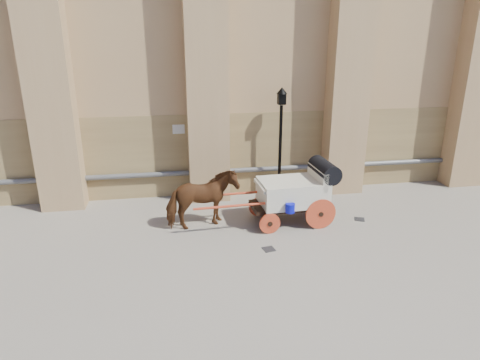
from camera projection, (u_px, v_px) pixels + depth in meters
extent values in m
plane|color=#6D6659|center=(256.00, 240.00, 12.41)|extent=(90.00, 90.00, 0.00)
cube|color=#98804F|center=(287.00, 151.00, 16.09)|extent=(44.00, 0.35, 3.00)
cylinder|color=#59595B|center=(288.00, 168.00, 16.03)|extent=(42.00, 0.18, 0.18)
cube|color=beige|center=(179.00, 129.00, 14.98)|extent=(0.42, 0.04, 0.32)
imported|color=#5E3215|center=(202.00, 200.00, 12.98)|extent=(2.32, 1.47, 1.81)
cube|color=black|center=(289.00, 205.00, 13.43)|extent=(2.41, 1.19, 0.13)
cube|color=beige|center=(292.00, 192.00, 13.31)|extent=(2.10, 1.44, 0.75)
cube|color=beige|center=(318.00, 177.00, 13.33)|extent=(0.23, 1.35, 0.59)
cube|color=beige|center=(264.00, 186.00, 13.04)|extent=(0.44, 1.20, 0.11)
cylinder|color=black|center=(324.00, 170.00, 13.31)|extent=(0.67, 1.37, 0.60)
cylinder|color=#BD3C20|center=(321.00, 214.00, 13.02)|extent=(0.97, 0.11, 0.96)
cylinder|color=#BD3C20|center=(305.00, 198.00, 14.24)|extent=(0.97, 0.11, 0.96)
cylinder|color=#BD3C20|center=(270.00, 223.00, 12.75)|extent=(0.65, 0.10, 0.64)
cylinder|color=#BD3C20|center=(259.00, 207.00, 13.97)|extent=(0.65, 0.10, 0.64)
cylinder|color=#BD3C20|center=(237.00, 206.00, 12.53)|extent=(2.57, 0.21, 0.07)
cylinder|color=#BD3C20|center=(231.00, 194.00, 13.42)|extent=(2.57, 0.21, 0.07)
cylinder|color=#070CB2|center=(290.00, 208.00, 12.63)|extent=(0.28, 0.28, 0.28)
cylinder|color=black|center=(280.00, 152.00, 15.26)|extent=(0.11, 0.11, 3.33)
cone|color=black|center=(279.00, 191.00, 15.75)|extent=(0.33, 0.33, 0.33)
cube|color=black|center=(282.00, 99.00, 14.63)|extent=(0.26, 0.26, 0.39)
cone|color=black|center=(282.00, 90.00, 14.54)|extent=(0.37, 0.37, 0.22)
cube|color=black|center=(269.00, 249.00, 11.90)|extent=(0.38, 0.38, 0.01)
cube|color=black|center=(359.00, 219.00, 13.80)|extent=(0.42, 0.42, 0.01)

